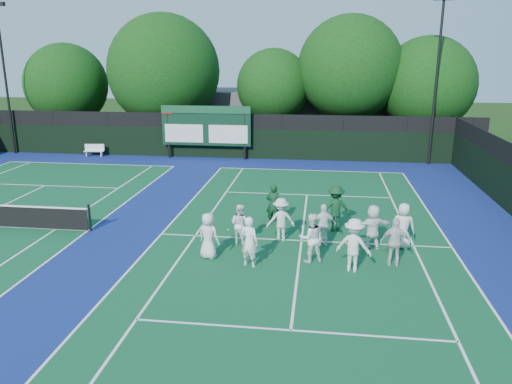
# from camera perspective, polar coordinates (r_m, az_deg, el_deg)

# --- Properties ---
(ground) EXTENTS (120.00, 120.00, 0.00)m
(ground) POSITION_cam_1_polar(r_m,az_deg,el_deg) (18.10, 5.08, -6.72)
(ground) COLOR #17330D
(ground) RESTS_ON ground
(court_apron) EXTENTS (34.00, 32.00, 0.01)m
(court_apron) POSITION_cam_1_polar(r_m,az_deg,el_deg) (20.13, -12.16, -4.67)
(court_apron) COLOR navy
(court_apron) RESTS_ON ground
(near_court) EXTENTS (11.05, 23.85, 0.01)m
(near_court) POSITION_cam_1_polar(r_m,az_deg,el_deg) (19.02, 5.22, -5.56)
(near_court) COLOR #104E2B
(near_court) RESTS_ON ground
(back_fence) EXTENTS (34.00, 0.08, 3.00)m
(back_fence) POSITION_cam_1_polar(r_m,az_deg,el_deg) (33.85, -3.88, 6.18)
(back_fence) COLOR black
(back_fence) RESTS_ON ground
(scoreboard) EXTENTS (6.00, 0.21, 3.55)m
(scoreboard) POSITION_cam_1_polar(r_m,az_deg,el_deg) (33.54, -5.75, 7.49)
(scoreboard) COLOR black
(scoreboard) RESTS_ON ground
(clubhouse) EXTENTS (18.00, 6.00, 4.00)m
(clubhouse) POSITION_cam_1_polar(r_m,az_deg,el_deg) (41.12, 3.85, 8.74)
(clubhouse) COLOR #505055
(clubhouse) RESTS_ON ground
(light_pole_left) EXTENTS (1.20, 0.30, 10.12)m
(light_pole_left) POSITION_cam_1_polar(r_m,az_deg,el_deg) (38.98, -26.92, 13.12)
(light_pole_left) COLOR black
(light_pole_left) RESTS_ON ground
(light_pole_right) EXTENTS (1.20, 0.30, 10.12)m
(light_pole_right) POSITION_cam_1_polar(r_m,az_deg,el_deg) (33.18, 20.08, 13.70)
(light_pole_right) COLOR black
(light_pole_right) RESTS_ON ground
(bench) EXTENTS (1.36, 0.52, 0.84)m
(bench) POSITION_cam_1_polar(r_m,az_deg,el_deg) (36.20, -17.99, 4.61)
(bench) COLOR white
(bench) RESTS_ON ground
(tree_a) EXTENTS (6.14, 6.14, 7.65)m
(tree_a) POSITION_cam_1_polar(r_m,az_deg,el_deg) (41.09, -20.58, 11.20)
(tree_a) COLOR black
(tree_a) RESTS_ON ground
(tree_b) EXTENTS (8.17, 8.17, 9.72)m
(tree_b) POSITION_cam_1_polar(r_m,az_deg,el_deg) (38.10, -10.21, 13.17)
(tree_b) COLOR black
(tree_b) RESTS_ON ground
(tree_c) EXTENTS (5.27, 5.27, 7.25)m
(tree_c) POSITION_cam_1_polar(r_m,az_deg,el_deg) (36.55, 2.26, 11.81)
(tree_c) COLOR black
(tree_c) RESTS_ON ground
(tree_d) EXTENTS (7.30, 7.30, 9.51)m
(tree_d) POSITION_cam_1_polar(r_m,az_deg,el_deg) (36.40, 10.91, 13.42)
(tree_d) COLOR black
(tree_d) RESTS_ON ground
(tree_e) EXTENTS (6.54, 6.54, 8.07)m
(tree_e) POSITION_cam_1_polar(r_m,az_deg,el_deg) (37.12, 19.17, 11.28)
(tree_e) COLOR black
(tree_e) RESTS_ON ground
(tennis_ball_0) EXTENTS (0.07, 0.07, 0.07)m
(tennis_ball_0) POSITION_cam_1_polar(r_m,az_deg,el_deg) (19.10, -4.54, -5.38)
(tennis_ball_0) COLOR yellow
(tennis_ball_0) RESTS_ON ground
(tennis_ball_1) EXTENTS (0.07, 0.07, 0.07)m
(tennis_ball_1) POSITION_cam_1_polar(r_m,az_deg,el_deg) (21.15, 6.06, -3.32)
(tennis_ball_1) COLOR yellow
(tennis_ball_1) RESTS_ON ground
(tennis_ball_2) EXTENTS (0.07, 0.07, 0.07)m
(tennis_ball_2) POSITION_cam_1_polar(r_m,az_deg,el_deg) (18.81, 17.80, -6.45)
(tennis_ball_2) COLOR yellow
(tennis_ball_2) RESTS_ON ground
(tennis_ball_3) EXTENTS (0.07, 0.07, 0.07)m
(tennis_ball_3) POSITION_cam_1_polar(r_m,az_deg,el_deg) (20.06, -3.22, -4.31)
(tennis_ball_3) COLOR yellow
(tennis_ball_3) RESTS_ON ground
(tennis_ball_4) EXTENTS (0.07, 0.07, 0.07)m
(tennis_ball_4) POSITION_cam_1_polar(r_m,az_deg,el_deg) (19.47, 11.25, -5.23)
(tennis_ball_4) COLOR yellow
(tennis_ball_4) RESTS_ON ground
(tennis_ball_5) EXTENTS (0.07, 0.07, 0.07)m
(tennis_ball_5) POSITION_cam_1_polar(r_m,az_deg,el_deg) (18.87, 10.41, -5.86)
(tennis_ball_5) COLOR yellow
(tennis_ball_5) RESTS_ON ground
(player_front_0) EXTENTS (0.93, 0.79, 1.62)m
(player_front_0) POSITION_cam_1_polar(r_m,az_deg,el_deg) (17.23, -5.46, -5.00)
(player_front_0) COLOR white
(player_front_0) RESTS_ON ground
(player_front_1) EXTENTS (0.73, 0.60, 1.73)m
(player_front_1) POSITION_cam_1_polar(r_m,az_deg,el_deg) (16.49, -0.77, -5.70)
(player_front_1) COLOR white
(player_front_1) RESTS_ON ground
(player_front_2) EXTENTS (0.99, 0.87, 1.70)m
(player_front_2) POSITION_cam_1_polar(r_m,az_deg,el_deg) (16.96, 6.30, -5.23)
(player_front_2) COLOR white
(player_front_2) RESTS_ON ground
(player_front_3) EXTENTS (1.30, 0.97, 1.78)m
(player_front_3) POSITION_cam_1_polar(r_m,az_deg,el_deg) (16.43, 11.11, -5.98)
(player_front_3) COLOR white
(player_front_3) RESTS_ON ground
(player_front_4) EXTENTS (0.99, 0.45, 1.66)m
(player_front_4) POSITION_cam_1_polar(r_m,az_deg,el_deg) (17.18, 15.62, -5.53)
(player_front_4) COLOR silver
(player_front_4) RESTS_ON ground
(player_back_0) EXTENTS (0.92, 0.84, 1.53)m
(player_back_0) POSITION_cam_1_polar(r_m,az_deg,el_deg) (18.46, -1.86, -3.68)
(player_back_0) COLOR white
(player_back_0) RESTS_ON ground
(player_back_1) EXTENTS (1.21, 0.89, 1.67)m
(player_back_1) POSITION_cam_1_polar(r_m,az_deg,el_deg) (18.73, 2.85, -3.17)
(player_back_1) COLOR silver
(player_back_1) RESTS_ON ground
(player_back_2) EXTENTS (1.00, 0.66, 1.58)m
(player_back_2) POSITION_cam_1_polar(r_m,az_deg,el_deg) (18.44, 7.73, -3.75)
(player_back_2) COLOR white
(player_back_2) RESTS_ON ground
(player_back_3) EXTENTS (1.61, 1.02, 1.66)m
(player_back_3) POSITION_cam_1_polar(r_m,az_deg,el_deg) (18.44, 13.19, -3.91)
(player_back_3) COLOR white
(player_back_3) RESTS_ON ground
(player_back_4) EXTENTS (0.91, 0.67, 1.69)m
(player_back_4) POSITION_cam_1_polar(r_m,az_deg,el_deg) (18.78, 16.45, -3.73)
(player_back_4) COLOR white
(player_back_4) RESTS_ON ground
(coach_left) EXTENTS (0.66, 0.47, 1.72)m
(coach_left) POSITION_cam_1_polar(r_m,az_deg,el_deg) (20.47, 2.01, -1.45)
(coach_left) COLOR #0E361C
(coach_left) RESTS_ON ground
(coach_right) EXTENTS (1.33, 0.95, 1.87)m
(coach_right) POSITION_cam_1_polar(r_m,az_deg,el_deg) (19.97, 9.06, -1.86)
(coach_right) COLOR #0F391D
(coach_right) RESTS_ON ground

